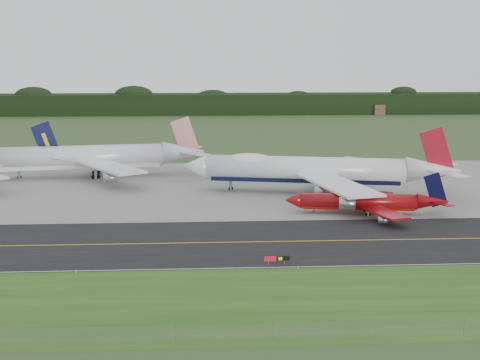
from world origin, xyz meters
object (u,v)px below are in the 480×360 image
jet_ba_747 (315,170)px  jet_star_tail (94,157)px  taxiway_sign (277,259)px  jet_red_737 (367,202)px

jet_ba_747 → jet_star_tail: (-59.41, 27.00, -0.30)m
taxiway_sign → jet_star_tail: bearing=116.9°
jet_ba_747 → jet_red_737: size_ratio=1.95×
jet_star_tail → taxiway_sign: (43.31, -85.18, -4.65)m
jet_star_tail → taxiway_sign: bearing=-63.1°
jet_ba_747 → taxiway_sign: (-16.10, -58.18, -4.95)m
jet_ba_747 → jet_star_tail: size_ratio=1.08×
jet_star_tail → jet_ba_747: bearing=-24.4°
jet_ba_747 → jet_red_737: 24.62m
jet_red_737 → taxiway_sign: size_ratio=8.21×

